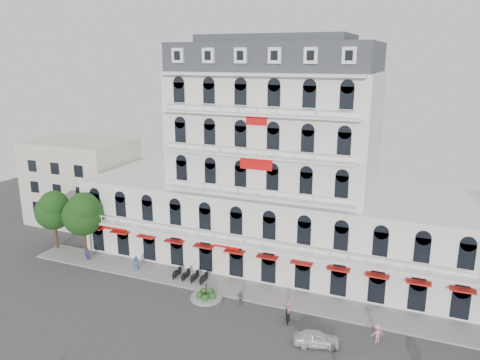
% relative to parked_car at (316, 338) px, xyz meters
% --- Properties ---
extents(ground, '(120.00, 120.00, 0.00)m').
position_rel_parked_car_xyz_m(ground, '(-9.07, -2.50, -0.65)').
color(ground, '#38383A').
rests_on(ground, ground).
extents(sidewalk, '(53.00, 4.00, 0.16)m').
position_rel_parked_car_xyz_m(sidewalk, '(-9.07, 6.50, -0.57)').
color(sidewalk, gray).
rests_on(sidewalk, ground).
extents(main_building, '(45.00, 15.00, 25.80)m').
position_rel_parked_car_xyz_m(main_building, '(-9.07, 15.49, 9.31)').
color(main_building, silver).
rests_on(main_building, ground).
extents(flank_building_west, '(14.00, 10.00, 12.00)m').
position_rel_parked_car_xyz_m(flank_building_west, '(-39.07, 17.50, 5.35)').
color(flank_building_west, beige).
rests_on(flank_building_west, ground).
extents(traffic_island, '(3.20, 3.20, 1.60)m').
position_rel_parked_car_xyz_m(traffic_island, '(-12.07, 3.50, -0.39)').
color(traffic_island, gray).
rests_on(traffic_island, ground).
extents(parked_scooter_row, '(4.40, 1.80, 1.10)m').
position_rel_parked_car_xyz_m(parked_scooter_row, '(-15.42, 6.30, -0.65)').
color(parked_scooter_row, black).
rests_on(parked_scooter_row, ground).
extents(tree_west_outer, '(4.50, 4.48, 7.76)m').
position_rel_parked_car_xyz_m(tree_west_outer, '(-35.02, 7.48, 4.70)').
color(tree_west_outer, '#382314').
rests_on(tree_west_outer, ground).
extents(tree_west_inner, '(4.76, 4.76, 8.25)m').
position_rel_parked_car_xyz_m(tree_west_inner, '(-30.02, 6.98, 5.03)').
color(tree_west_inner, '#382314').
rests_on(tree_west_inner, ground).
extents(parked_car, '(4.10, 2.50, 1.30)m').
position_rel_parked_car_xyz_m(parked_car, '(0.00, 0.00, 0.00)').
color(parked_car, silver).
rests_on(parked_car, ground).
extents(rider_center, '(0.80, 1.66, 1.93)m').
position_rel_parked_car_xyz_m(rider_center, '(-3.33, 2.66, 0.34)').
color(rider_center, black).
rests_on(rider_center, ground).
extents(pedestrian_left, '(0.91, 0.67, 1.72)m').
position_rel_parked_car_xyz_m(pedestrian_left, '(-22.24, 6.11, 0.21)').
color(pedestrian_left, '#285678').
rests_on(pedestrian_left, ground).
extents(pedestrian_mid, '(0.95, 0.63, 1.50)m').
position_rel_parked_car_xyz_m(pedestrian_mid, '(-8.44, 3.71, 0.10)').
color(pedestrian_mid, slate).
rests_on(pedestrian_mid, ground).
extents(pedestrian_right, '(1.28, 1.11, 1.71)m').
position_rel_parked_car_xyz_m(pedestrian_right, '(4.67, 2.41, 0.20)').
color(pedestrian_right, pink).
rests_on(pedestrian_right, ground).
extents(pedestrian_far, '(0.70, 0.59, 1.62)m').
position_rel_parked_car_xyz_m(pedestrian_far, '(-29.07, 6.14, 0.16)').
color(pedestrian_far, navy).
rests_on(pedestrian_far, ground).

